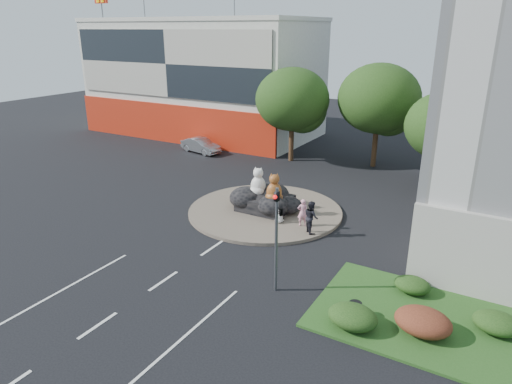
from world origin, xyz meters
TOP-DOWN VIEW (x-y plane):
  - ground at (0.00, 0.00)m, footprint 120.00×120.00m
  - roundabout_island at (0.00, 10.00)m, footprint 10.00×10.00m
  - rock_plinth at (0.00, 10.00)m, footprint 3.20×2.60m
  - shophouse_block at (-18.00, 27.91)m, footprint 25.20×12.30m
  - grass_verge at (12.00, 3.00)m, footprint 10.00×6.00m
  - tree_left at (-3.93, 22.06)m, footprint 6.46×6.46m
  - tree_mid at (3.07, 24.06)m, footprint 6.84×6.84m
  - tree_right at (9.07, 20.06)m, footprint 5.70×5.70m
  - hedge_near_green at (9.00, 1.00)m, footprint 2.00×1.60m
  - hedge_red at (11.50, 2.00)m, footprint 2.20×1.76m
  - hedge_mid_green at (14.00, 3.50)m, footprint 1.80×1.44m
  - hedge_back_green at (10.50, 4.80)m, footprint 1.60×1.28m
  - traffic_light at (5.10, 2.00)m, footprint 0.44×1.24m
  - street_lamp at (12.82, 8.00)m, footprint 2.34×0.22m
  - cat_white at (-0.55, 10.04)m, footprint 1.29×1.16m
  - cat_tabby at (0.88, 9.56)m, footprint 1.42×1.35m
  - kitten_calico at (-1.37, 9.00)m, footprint 0.72×0.69m
  - kitten_white at (1.76, 8.58)m, footprint 0.61×0.55m
  - pedestrian_pink at (3.17, 8.88)m, footprint 0.73×0.67m
  - pedestrian_dark at (4.00, 8.26)m, footprint 1.17×1.17m
  - parked_car at (-12.75, 20.13)m, footprint 4.50×2.26m
  - litter_bin at (8.87, 1.71)m, footprint 0.64×0.64m

SIDE VIEW (x-z plane):
  - ground at x=0.00m, z-range 0.00..0.00m
  - grass_verge at x=12.00m, z-range 0.00..0.12m
  - roundabout_island at x=0.00m, z-range 0.00..0.20m
  - litter_bin at x=8.87m, z-range 0.12..0.77m
  - hedge_back_green at x=10.50m, z-range 0.12..0.84m
  - hedge_mid_green at x=14.00m, z-range 0.12..0.93m
  - hedge_near_green at x=9.00m, z-range 0.12..1.02m
  - hedge_red at x=11.50m, z-range 0.12..1.11m
  - kitten_white at x=1.76m, z-range 0.20..1.07m
  - rock_plinth at x=0.00m, z-range 0.20..1.10m
  - kitten_calico at x=-1.37m, z-range 0.20..1.14m
  - parked_car at x=-12.75m, z-range 0.00..1.41m
  - pedestrian_pink at x=3.17m, z-range 0.20..1.88m
  - pedestrian_dark at x=4.00m, z-range 0.20..2.11m
  - cat_tabby at x=0.88m, z-range 1.10..2.95m
  - cat_white at x=-0.55m, z-range 1.10..3.01m
  - traffic_light at x=5.10m, z-range 1.12..6.12m
  - street_lamp at x=12.82m, z-range 0.52..8.58m
  - tree_right at x=9.07m, z-range 0.98..8.28m
  - tree_left at x=-3.93m, z-range 1.11..9.38m
  - tree_mid at x=3.07m, z-range 1.18..9.94m
  - shophouse_block at x=-18.00m, z-range -2.52..14.88m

